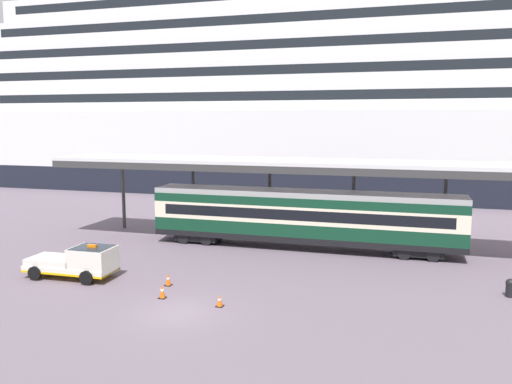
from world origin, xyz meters
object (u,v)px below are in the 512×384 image
(cruise_ship, at_px, (359,94))
(traffic_cone_near, at_px, (168,279))
(traffic_cone_mid, at_px, (162,291))
(traffic_cone_far, at_px, (220,301))
(quay_bollard, at_px, (510,287))
(train_carriage, at_px, (303,216))
(service_truck, at_px, (79,261))

(cruise_ship, xyz_separation_m, traffic_cone_near, (-5.56, -46.59, -12.14))
(traffic_cone_mid, xyz_separation_m, traffic_cone_far, (3.22, -0.29, -0.07))
(traffic_cone_near, bearing_deg, quay_bollard, 10.68)
(traffic_cone_near, relative_size, traffic_cone_mid, 0.94)
(quay_bollard, bearing_deg, train_carriage, 150.16)
(traffic_cone_near, height_order, traffic_cone_mid, traffic_cone_mid)
(cruise_ship, distance_m, train_carriage, 37.64)
(train_carriage, bearing_deg, service_truck, -136.08)
(traffic_cone_mid, height_order, quay_bollard, quay_bollard)
(traffic_cone_mid, relative_size, traffic_cone_far, 1.23)
(traffic_cone_near, bearing_deg, traffic_cone_far, -30.25)
(train_carriage, height_order, quay_bollard, train_carriage)
(cruise_ship, xyz_separation_m, traffic_cone_mid, (-4.94, -48.55, -12.12))
(quay_bollard, bearing_deg, traffic_cone_far, -158.03)
(service_truck, relative_size, traffic_cone_near, 7.45)
(quay_bollard, bearing_deg, traffic_cone_mid, -162.76)
(traffic_cone_mid, distance_m, traffic_cone_far, 3.24)
(traffic_cone_far, xyz_separation_m, quay_bollard, (13.82, 5.57, 0.22))
(traffic_cone_near, relative_size, traffic_cone_far, 1.15)
(service_truck, height_order, traffic_cone_mid, service_truck)
(service_truck, bearing_deg, traffic_cone_far, -12.27)
(traffic_cone_far, bearing_deg, service_truck, 167.73)
(train_carriage, distance_m, traffic_cone_near, 11.85)
(traffic_cone_near, relative_size, quay_bollard, 0.73)
(service_truck, xyz_separation_m, traffic_cone_far, (9.37, -2.04, -0.69))
(service_truck, xyz_separation_m, traffic_cone_mid, (6.15, -1.75, -0.62))
(traffic_cone_near, distance_m, traffic_cone_far, 4.45)
(service_truck, bearing_deg, train_carriage, 43.92)
(service_truck, bearing_deg, cruise_ship, 76.67)
(service_truck, bearing_deg, quay_bollard, 8.67)
(traffic_cone_far, bearing_deg, cruise_ship, 87.99)
(cruise_ship, height_order, service_truck, cruise_ship)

